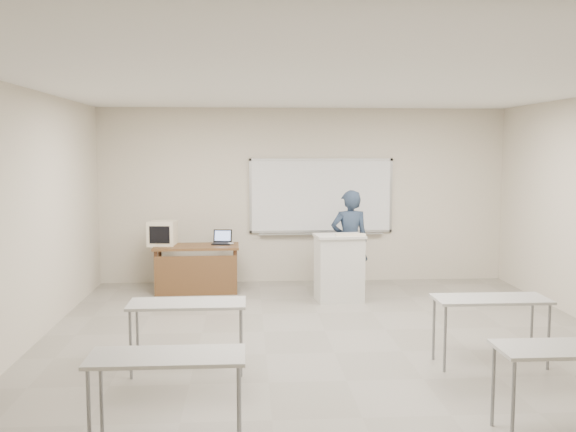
{
  "coord_description": "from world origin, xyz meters",
  "views": [
    {
      "loc": [
        -0.98,
        -7.02,
        2.3
      ],
      "look_at": [
        -0.39,
        2.2,
        1.33
      ],
      "focal_mm": 40.0,
      "sensor_mm": 36.0,
      "label": 1
    }
  ],
  "objects": [
    {
      "name": "laptop",
      "position": [
        -1.4,
        3.45,
        0.8
      ],
      "size": [
        0.31,
        0.28,
        0.23
      ],
      "rotation": [
        0.0,
        0.0,
        -0.11
      ],
      "color": "black",
      "rests_on": "instructor_desk"
    },
    {
      "name": "podium",
      "position": [
        0.41,
        2.5,
        0.51
      ],
      "size": [
        0.72,
        0.53,
        1.01
      ],
      "rotation": [
        0.0,
        0.0,
        0.11
      ],
      "color": "beige",
      "rests_on": "floor"
    },
    {
      "name": "keyboard",
      "position": [
        0.56,
        2.38,
        1.03
      ],
      "size": [
        0.45,
        0.17,
        0.02
      ],
      "primitive_type": "cube",
      "rotation": [
        0.0,
        0.0,
        -0.04
      ],
      "color": "beige",
      "rests_on": "podium"
    },
    {
      "name": "floor",
      "position": [
        0.0,
        0.0,
        -0.01
      ],
      "size": [
        7.0,
        8.0,
        0.01
      ],
      "primitive_type": "cube",
      "color": "gray",
      "rests_on": "ground"
    },
    {
      "name": "presenter",
      "position": [
        0.65,
        3.02,
        0.83
      ],
      "size": [
        0.63,
        0.44,
        1.66
      ],
      "primitive_type": "imported",
      "rotation": [
        0.0,
        0.0,
        3.22
      ],
      "color": "black",
      "rests_on": "floor"
    },
    {
      "name": "whiteboard",
      "position": [
        0.3,
        3.97,
        1.48
      ],
      "size": [
        2.48,
        0.1,
        1.31
      ],
      "color": "white",
      "rests_on": "floor"
    },
    {
      "name": "student_desks",
      "position": [
        -0.0,
        -1.35,
        0.67
      ],
      "size": [
        4.4,
        2.2,
        0.73
      ],
      "color": "#ADACA7",
      "rests_on": "floor"
    },
    {
      "name": "mouse",
      "position": [
        -1.25,
        3.35,
        0.77
      ],
      "size": [
        0.12,
        0.1,
        0.04
      ],
      "primitive_type": "ellipsoid",
      "rotation": [
        0.0,
        0.0,
        0.42
      ],
      "color": "#AEB0B5",
      "rests_on": "instructor_desk"
    },
    {
      "name": "instructor_desk",
      "position": [
        -1.8,
        3.19,
        0.53
      ],
      "size": [
        1.36,
        0.68,
        0.75
      ],
      "rotation": [
        0.0,
        0.0,
        0.03
      ],
      "color": "brown",
      "rests_on": "floor"
    },
    {
      "name": "crt_monitor",
      "position": [
        -2.35,
        3.43,
        0.94
      ],
      "size": [
        0.43,
        0.47,
        0.4
      ],
      "rotation": [
        0.0,
        0.0,
        -0.09
      ],
      "color": "beige",
      "rests_on": "instructor_desk"
    }
  ]
}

